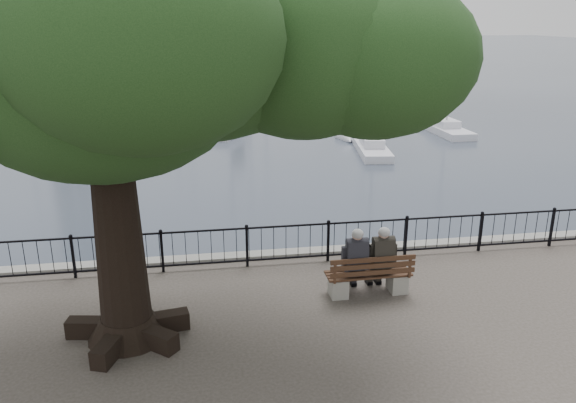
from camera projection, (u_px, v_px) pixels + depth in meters
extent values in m
cube|color=gray|center=(285.00, 273.00, 14.41)|extent=(200.00, 0.40, 1.20)
plane|color=#29303D|center=(206.00, 54.00, 108.35)|extent=(260.00, 260.00, 0.00)
cube|color=black|center=(288.00, 226.00, 13.48)|extent=(22.00, 0.04, 0.04)
cube|color=black|center=(288.00, 258.00, 13.74)|extent=(22.00, 0.04, 0.04)
cube|color=slate|center=(338.00, 287.00, 12.13)|extent=(0.37, 0.47, 0.42)
cube|color=slate|center=(397.00, 282.00, 12.35)|extent=(0.37, 0.47, 0.42)
cube|color=#311E14|center=(368.00, 274.00, 12.16)|extent=(1.86, 0.54, 0.04)
cube|color=#311E14|center=(373.00, 266.00, 11.80)|extent=(1.86, 0.07, 0.41)
cube|color=black|center=(355.00, 269.00, 12.08)|extent=(0.38, 0.31, 0.25)
cube|color=black|center=(357.00, 255.00, 11.85)|extent=(0.46, 0.25, 0.62)
sphere|color=tan|center=(357.00, 235.00, 11.75)|extent=(0.24, 0.24, 0.24)
ellipsoid|color=#9A9898|center=(358.00, 234.00, 11.72)|extent=(0.25, 0.25, 0.21)
cube|color=black|center=(350.00, 278.00, 12.47)|extent=(0.34, 0.46, 0.46)
cube|color=black|center=(381.00, 267.00, 12.17)|extent=(0.38, 0.31, 0.25)
cube|color=black|center=(383.00, 253.00, 11.94)|extent=(0.46, 0.25, 0.62)
sphere|color=tan|center=(384.00, 233.00, 11.85)|extent=(0.24, 0.24, 0.24)
ellipsoid|color=#9A9898|center=(384.00, 232.00, 11.81)|extent=(0.25, 0.25, 0.21)
cube|color=black|center=(375.00, 276.00, 12.56)|extent=(0.34, 0.46, 0.46)
cone|color=black|center=(128.00, 326.00, 10.56)|extent=(1.50, 1.50, 0.44)
cone|color=black|center=(115.00, 204.00, 9.81)|extent=(0.97, 0.97, 5.29)
ellipsoid|color=#183513|center=(101.00, 59.00, 9.03)|extent=(5.11, 5.11, 3.99)
ellipsoid|color=#183513|center=(204.00, 35.00, 9.51)|extent=(4.58, 4.58, 3.57)
ellipsoid|color=#183513|center=(304.00, 46.00, 9.57)|extent=(4.05, 4.05, 3.16)
ellipsoid|color=#183513|center=(374.00, 57.00, 9.46)|extent=(3.52, 3.52, 2.75)
ellipsoid|color=#183513|center=(66.00, 24.00, 10.24)|extent=(4.05, 4.05, 3.16)
ellipsoid|color=#183513|center=(141.00, 40.00, 7.64)|extent=(4.05, 4.05, 3.16)
ellipsoid|color=#183513|center=(241.00, 14.00, 10.33)|extent=(3.88, 3.88, 3.02)
cube|color=gray|center=(61.00, 71.00, 67.00)|extent=(9.47, 9.47, 1.40)
cube|color=gray|center=(235.00, 79.00, 58.76)|extent=(6.16, 6.16, 1.40)
cube|color=slate|center=(234.00, 54.00, 57.96)|extent=(2.26, 2.67, 4.11)
cube|color=gray|center=(234.00, 32.00, 57.27)|extent=(2.67, 3.07, 0.30)
cube|color=slate|center=(233.00, 23.00, 57.29)|extent=(1.33, 2.26, 1.44)
cube|color=slate|center=(234.00, 15.00, 56.10)|extent=(1.54, 1.03, 1.64)
sphere|color=slate|center=(234.00, 3.00, 55.36)|extent=(1.75, 1.75, 1.75)
cube|color=silver|center=(72.00, 150.00, 29.57)|extent=(3.01, 4.74, 0.51)
cube|color=silver|center=(71.00, 141.00, 29.41)|extent=(1.61, 2.10, 0.38)
cylinder|color=#B7B7BC|center=(61.00, 66.00, 27.97)|extent=(0.10, 0.10, 8.07)
cube|color=silver|center=(230.00, 131.00, 34.44)|extent=(3.41, 5.57, 0.60)
cube|color=silver|center=(230.00, 123.00, 34.28)|extent=(1.84, 2.45, 0.45)
cylinder|color=#B7B7BC|center=(227.00, 40.00, 32.47)|extent=(0.12, 0.12, 10.17)
cube|color=silver|center=(371.00, 150.00, 29.48)|extent=(2.15, 5.31, 0.57)
cube|color=silver|center=(372.00, 141.00, 29.32)|extent=(1.34, 2.23, 0.43)
cylinder|color=#B7B7BC|center=(377.00, 60.00, 27.75)|extent=(0.11, 0.11, 8.71)
cube|color=silver|center=(443.00, 131.00, 34.56)|extent=(1.67, 5.68, 0.63)
cube|color=silver|center=(444.00, 123.00, 34.40)|extent=(1.19, 2.32, 0.47)
cylinder|color=#B7B7BC|center=(452.00, 54.00, 32.83)|extent=(0.13, 0.13, 8.58)
cube|color=silver|center=(27.00, 113.00, 41.08)|extent=(3.20, 5.92, 0.63)
cube|color=silver|center=(26.00, 106.00, 40.93)|extent=(1.80, 2.56, 0.48)
cylinder|color=#B7B7BC|center=(13.00, 27.00, 38.92)|extent=(0.13, 0.13, 11.36)
cube|color=silver|center=(250.00, 112.00, 41.41)|extent=(1.43, 4.94, 0.55)
cube|color=silver|center=(250.00, 105.00, 41.25)|extent=(1.03, 2.02, 0.41)
cylinder|color=#B7B7BC|center=(249.00, 39.00, 39.54)|extent=(0.11, 0.11, 9.73)
cube|color=silver|center=(364.00, 107.00, 43.90)|extent=(3.50, 5.75, 0.62)
cube|color=silver|center=(364.00, 100.00, 43.75)|extent=(1.89, 2.53, 0.46)
cylinder|color=#B7B7BC|center=(368.00, 44.00, 42.14)|extent=(0.12, 0.12, 8.82)
cube|color=silver|center=(189.00, 97.00, 49.38)|extent=(2.54, 5.23, 0.56)
cube|color=silver|center=(188.00, 91.00, 49.23)|extent=(1.48, 2.24, 0.42)
cylinder|color=#B7B7BC|center=(185.00, 33.00, 47.45)|extent=(0.11, 0.11, 10.10)
cube|color=silver|center=(266.00, 93.00, 51.45)|extent=(1.87, 6.04, 0.67)
cube|color=silver|center=(265.00, 88.00, 51.29)|extent=(1.30, 2.48, 0.50)
cylinder|color=#B7B7BC|center=(265.00, 24.00, 49.22)|extent=(0.13, 0.13, 11.62)
cube|color=silver|center=(175.00, 95.00, 50.09)|extent=(1.97, 5.17, 0.56)
cube|color=silver|center=(174.00, 90.00, 49.93)|extent=(1.26, 2.16, 0.42)
cylinder|color=#B7B7BC|center=(171.00, 43.00, 48.40)|extent=(0.11, 0.11, 8.53)
cube|color=#39332D|center=(365.00, 58.00, 90.39)|extent=(30.00, 8.00, 1.20)
cylinder|color=black|center=(338.00, 43.00, 86.98)|extent=(0.70, 0.70, 4.00)
ellipsoid|color=#183513|center=(339.00, 15.00, 85.73)|extent=(5.20, 5.20, 4.16)
cylinder|color=black|center=(371.00, 42.00, 89.76)|extent=(0.70, 0.70, 4.00)
ellipsoid|color=#183513|center=(373.00, 16.00, 88.51)|extent=(5.20, 5.20, 4.16)
cylinder|color=black|center=(409.00, 42.00, 89.72)|extent=(0.70, 0.70, 4.00)
ellipsoid|color=#183513|center=(411.00, 16.00, 88.47)|extent=(5.20, 5.20, 4.16)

